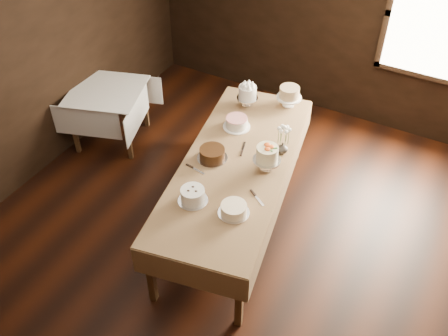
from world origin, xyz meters
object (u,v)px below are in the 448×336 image
at_px(cake_cream, 234,210).
at_px(display_table, 236,167).
at_px(cake_flowers, 267,159).
at_px(cake_meringue, 247,97).
at_px(cake_swirl, 193,196).
at_px(flower_vase, 282,148).
at_px(cake_speckled, 289,97).
at_px(cake_server_b, 259,201).
at_px(cake_server_c, 244,146).
at_px(cake_server_e, 199,171).
at_px(side_table, 107,96).
at_px(cake_chocolate, 212,154).
at_px(cake_lattice, 237,123).
at_px(cake_server_d, 273,151).

bearing_deg(cake_cream, display_table, 116.36).
bearing_deg(cake_flowers, cake_meringue, 126.75).
xyz_separation_m(cake_swirl, flower_vase, (0.44, 1.06, -0.01)).
bearing_deg(cake_speckled, cake_server_b, -75.82).
bearing_deg(cake_server_b, display_table, 173.32).
relative_size(cake_cream, cake_server_c, 1.40).
height_order(display_table, cake_cream, cake_cream).
distance_m(cake_flowers, cake_server_e, 0.69).
distance_m(cake_speckled, cake_server_b, 1.63).
height_order(side_table, cake_speckled, cake_speckled).
height_order(cake_chocolate, cake_server_e, cake_chocolate).
bearing_deg(flower_vase, cake_server_b, -81.82).
bearing_deg(cake_lattice, cake_chocolate, -86.61).
relative_size(side_table, cake_meringue, 4.01).
bearing_deg(cake_server_b, cake_lattice, 161.85).
xyz_separation_m(cake_server_c, cake_server_e, (-0.21, -0.57, 0.00)).
distance_m(cake_chocolate, cake_swirl, 0.64).
bearing_deg(cake_cream, cake_server_e, 149.58).
xyz_separation_m(cake_cream, cake_server_d, (-0.06, 0.98, -0.05)).
bearing_deg(cake_server_c, cake_chocolate, 132.91).
height_order(cake_meringue, flower_vase, cake_meringue).
distance_m(cake_flowers, cake_server_c, 0.43).
relative_size(cake_meringue, cake_server_c, 1.17).
bearing_deg(cake_lattice, side_table, -179.33).
xyz_separation_m(cake_flowers, cake_server_d, (-0.06, 0.29, -0.12)).
height_order(display_table, cake_server_d, cake_server_d).
bearing_deg(cake_flowers, cake_server_c, 150.06).
xyz_separation_m(display_table, cake_lattice, (-0.28, 0.54, 0.12)).
bearing_deg(flower_vase, cake_swirl, -112.41).
distance_m(side_table, cake_cream, 2.69).
xyz_separation_m(cake_cream, cake_server_c, (-0.37, 0.91, -0.05)).
bearing_deg(cake_lattice, cake_server_c, -49.70).
bearing_deg(cake_server_b, cake_server_d, 138.68).
height_order(display_table, side_table, display_table).
distance_m(cake_meringue, cake_swirl, 1.68).
bearing_deg(flower_vase, cake_chocolate, -143.27).
bearing_deg(cake_server_e, cake_swirl, -57.47).
height_order(display_table, cake_flowers, cake_flowers).
height_order(cake_meringue, cake_cream, cake_meringue).
bearing_deg(cake_server_b, cake_server_c, 161.09).
bearing_deg(cake_swirl, cake_cream, 6.43).
xyz_separation_m(display_table, cake_server_c, (-0.05, 0.27, 0.07)).
height_order(cake_speckled, flower_vase, cake_speckled).
relative_size(cake_lattice, cake_cream, 0.98).
height_order(cake_swirl, cake_server_b, cake_swirl).
xyz_separation_m(cake_speckled, cake_server_d, (0.20, -0.85, -0.11)).
distance_m(cake_server_c, flower_vase, 0.41).
relative_size(cake_speckled, cake_server_b, 1.22).
relative_size(cake_speckled, cake_lattice, 0.88).
distance_m(cake_lattice, flower_vase, 0.64).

